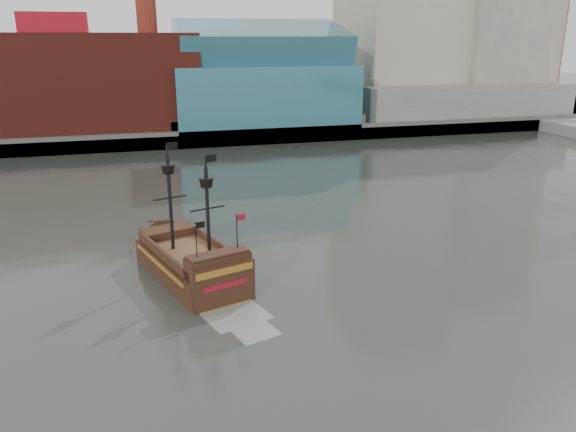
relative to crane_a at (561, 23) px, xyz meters
name	(u,v)px	position (x,y,z in m)	size (l,w,h in m)	color
ground	(381,356)	(-78.63, -82.00, -19.11)	(400.00, 400.00, 0.00)	#282B26
promenade_far	(190,116)	(-78.63, 10.00, -18.11)	(220.00, 60.00, 2.00)	slate
seawall	(211,139)	(-78.63, -19.50, -17.81)	(220.00, 1.00, 2.60)	#4C4C49
crane_a	(561,23)	(0.00, 0.00, 0.00)	(22.50, 4.00, 32.25)	slate
crane_b	(562,40)	(9.60, 10.00, -3.54)	(19.10, 4.00, 26.25)	slate
pirate_ship	(192,266)	(-87.28, -68.99, -18.18)	(7.95, 14.38, 10.32)	black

